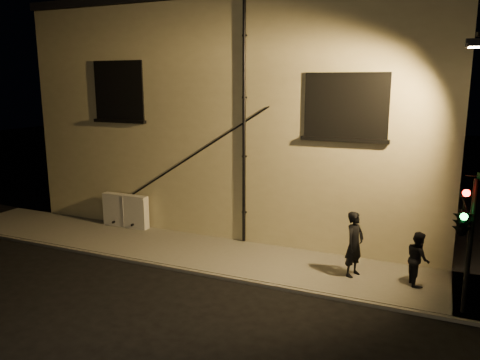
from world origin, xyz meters
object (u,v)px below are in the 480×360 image
at_px(pedestrian_a, 354,244).
at_px(pedestrian_b, 418,258).
at_px(traffic_signal, 463,220).
at_px(utility_cabinet, 126,211).

bearing_deg(pedestrian_a, pedestrian_b, -64.99).
height_order(pedestrian_b, traffic_signal, traffic_signal).
distance_m(utility_cabinet, pedestrian_a, 9.17).
xyz_separation_m(utility_cabinet, pedestrian_a, (9.08, -1.21, 0.32)).
relative_size(pedestrian_b, traffic_signal, 0.43).
relative_size(utility_cabinet, pedestrian_a, 1.02).
xyz_separation_m(pedestrian_a, pedestrian_b, (1.75, 0.10, -0.20)).
distance_m(pedestrian_a, traffic_signal, 3.32).
height_order(pedestrian_a, pedestrian_b, pedestrian_a).
bearing_deg(pedestrian_a, traffic_signal, -93.76).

